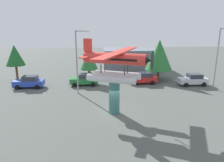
% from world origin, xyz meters
% --- Properties ---
extents(ground_plane, '(140.00, 140.00, 0.00)m').
position_xyz_m(ground_plane, '(0.00, 0.00, 0.00)').
color(ground_plane, '#515651').
extents(display_pedestal, '(1.10, 1.10, 3.47)m').
position_xyz_m(display_pedestal, '(0.00, 0.00, 1.74)').
color(display_pedestal, '#386B66').
rests_on(display_pedestal, ground).
extents(floatplane_monument, '(7.16, 9.94, 4.00)m').
position_xyz_m(floatplane_monument, '(0.12, -0.05, 5.14)').
color(floatplane_monument, silver).
rests_on(floatplane_monument, display_pedestal).
extents(car_near_blue, '(4.20, 2.02, 1.76)m').
position_xyz_m(car_near_blue, '(-11.48, 10.00, 0.88)').
color(car_near_blue, '#2847B7').
rests_on(car_near_blue, ground).
extents(car_mid_green, '(4.20, 2.02, 1.76)m').
position_xyz_m(car_mid_green, '(-3.58, 10.79, 0.88)').
color(car_mid_green, '#237A38').
rests_on(car_mid_green, ground).
extents(car_far_red, '(4.20, 2.02, 1.76)m').
position_xyz_m(car_far_red, '(5.42, 11.05, 0.88)').
color(car_far_red, red).
rests_on(car_far_red, ground).
extents(car_distant_silver, '(4.20, 2.02, 1.76)m').
position_xyz_m(car_distant_silver, '(12.76, 9.55, 0.88)').
color(car_distant_silver, silver).
rests_on(car_distant_silver, ground).
extents(streetlight_primary, '(1.84, 0.28, 8.16)m').
position_xyz_m(streetlight_primary, '(-4.05, 6.84, 4.72)').
color(streetlight_primary, gray).
rests_on(streetlight_primary, ground).
extents(streetlight_secondary, '(1.84, 0.28, 8.44)m').
position_xyz_m(streetlight_secondary, '(14.88, 7.32, 4.86)').
color(streetlight_secondary, gray).
rests_on(streetlight_secondary, ground).
extents(storefront_building, '(10.96, 7.20, 4.22)m').
position_xyz_m(storefront_building, '(5.22, 22.00, 2.11)').
color(storefront_building, slate).
rests_on(storefront_building, ground).
extents(tree_west, '(2.96, 2.96, 5.82)m').
position_xyz_m(tree_west, '(-14.70, 14.35, 4.15)').
color(tree_west, brown).
rests_on(tree_west, ground).
extents(tree_east, '(2.79, 2.79, 5.24)m').
position_xyz_m(tree_east, '(-2.90, 12.31, 3.67)').
color(tree_east, brown).
rests_on(tree_east, ground).
extents(tree_center_back, '(4.38, 4.38, 6.60)m').
position_xyz_m(tree_center_back, '(8.43, 13.23, 4.16)').
color(tree_center_back, brown).
rests_on(tree_center_back, ground).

